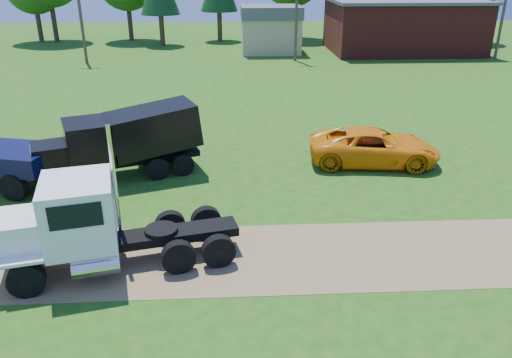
{
  "coord_description": "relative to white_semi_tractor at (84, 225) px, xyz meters",
  "views": [
    {
      "loc": [
        -0.44,
        -13.88,
        8.86
      ],
      "look_at": [
        0.45,
        2.71,
        1.6
      ],
      "focal_mm": 35.0,
      "sensor_mm": 36.0,
      "label": 1
    }
  ],
  "objects": [
    {
      "name": "spectator_b",
      "position": [
        -1.34,
        8.05,
        -0.6
      ],
      "size": [
        1.1,
        1.01,
        1.84
      ],
      "primitive_type": "imported",
      "rotation": [
        0.0,
        0.0,
        3.58
      ],
      "color": "#999999",
      "rests_on": "ground"
    },
    {
      "name": "tan_shed",
      "position": [
        8.94,
        40.32,
        0.91
      ],
      "size": [
        6.2,
        5.4,
        4.7
      ],
      "color": "tan",
      "rests_on": "ground"
    },
    {
      "name": "brick_building",
      "position": [
        22.94,
        40.32,
        1.14
      ],
      "size": [
        15.4,
        10.4,
        5.3
      ],
      "color": "maroon",
      "rests_on": "ground"
    },
    {
      "name": "black_dump_truck",
      "position": [
        -0.16,
        7.39,
        0.21
      ],
      "size": [
        7.31,
        4.51,
        3.14
      ],
      "rotation": [
        0.0,
        0.0,
        0.37
      ],
      "color": "black",
      "rests_on": "ground"
    },
    {
      "name": "dirt_track",
      "position": [
        4.94,
        0.32,
        -1.51
      ],
      "size": [
        120.0,
        4.2,
        0.01
      ],
      "primitive_type": "cube",
      "color": "olive",
      "rests_on": "ground"
    },
    {
      "name": "orange_pickup",
      "position": [
        11.26,
        8.3,
        -0.67
      ],
      "size": [
        6.32,
        3.44,
        1.68
      ],
      "primitive_type": "imported",
      "rotation": [
        0.0,
        0.0,
        1.46
      ],
      "color": "orange",
      "rests_on": "ground"
    },
    {
      "name": "white_semi_tractor",
      "position": [
        0.0,
        0.0,
        0.0
      ],
      "size": [
        7.52,
        3.88,
        4.44
      ],
      "rotation": [
        0.0,
        0.0,
        0.23
      ],
      "color": "black",
      "rests_on": "ground"
    },
    {
      "name": "ground",
      "position": [
        4.94,
        0.32,
        -1.51
      ],
      "size": [
        140.0,
        140.0,
        0.0
      ],
      "primitive_type": "plane",
      "color": "#1E4F11",
      "rests_on": "ground"
    },
    {
      "name": "utility_poles",
      "position": [
        10.94,
        35.32,
        3.2
      ],
      "size": [
        42.2,
        0.28,
        9.0
      ],
      "color": "#453727",
      "rests_on": "ground"
    }
  ]
}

